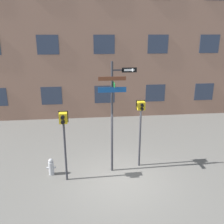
{
  "coord_description": "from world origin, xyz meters",
  "views": [
    {
      "loc": [
        -1.26,
        -8.4,
        5.52
      ],
      "look_at": [
        -0.26,
        0.72,
        2.56
      ],
      "focal_mm": 40.0,
      "sensor_mm": 36.0,
      "label": 1
    }
  ],
  "objects_px": {
    "pedestrian_signal_right": "(141,117)",
    "fire_hydrant": "(51,167)",
    "street_sign_pole": "(114,108)",
    "pedestrian_signal_left": "(64,129)"
  },
  "relations": [
    {
      "from": "street_sign_pole",
      "to": "pedestrian_signal_right",
      "type": "bearing_deg",
      "value": 14.23
    },
    {
      "from": "pedestrian_signal_left",
      "to": "pedestrian_signal_right",
      "type": "bearing_deg",
      "value": 14.32
    },
    {
      "from": "street_sign_pole",
      "to": "pedestrian_signal_left",
      "type": "relative_size",
      "value": 1.62
    },
    {
      "from": "pedestrian_signal_left",
      "to": "fire_hydrant",
      "type": "bearing_deg",
      "value": 144.21
    },
    {
      "from": "pedestrian_signal_right",
      "to": "fire_hydrant",
      "type": "relative_size",
      "value": 4.12
    },
    {
      "from": "street_sign_pole",
      "to": "pedestrian_signal_left",
      "type": "height_order",
      "value": "street_sign_pole"
    },
    {
      "from": "fire_hydrant",
      "to": "pedestrian_signal_right",
      "type": "bearing_deg",
      "value": 4.85
    },
    {
      "from": "pedestrian_signal_left",
      "to": "fire_hydrant",
      "type": "height_order",
      "value": "pedestrian_signal_left"
    },
    {
      "from": "street_sign_pole",
      "to": "fire_hydrant",
      "type": "distance_m",
      "value": 3.49
    },
    {
      "from": "pedestrian_signal_right",
      "to": "fire_hydrant",
      "type": "height_order",
      "value": "pedestrian_signal_right"
    }
  ]
}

